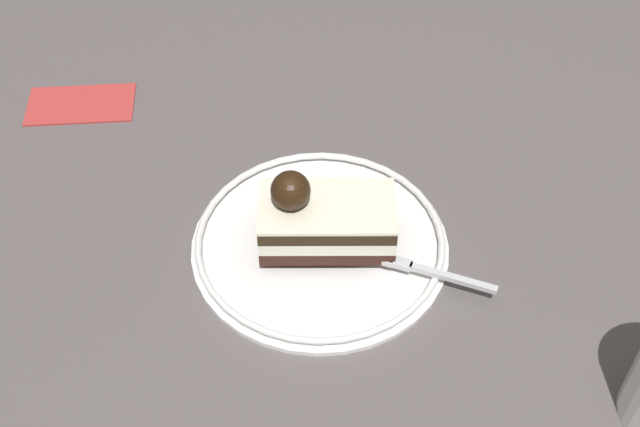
{
  "coord_description": "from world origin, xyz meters",
  "views": [
    {
      "loc": [
        -0.42,
        0.24,
        0.56
      ],
      "look_at": [
        -0.01,
        -0.02,
        0.04
      ],
      "focal_mm": 47.19,
      "sensor_mm": 36.0,
      "label": 1
    }
  ],
  "objects": [
    {
      "name": "ground_plane",
      "position": [
        0.0,
        0.0,
        0.0
      ],
      "size": [
        2.4,
        2.4,
        0.0
      ],
      "primitive_type": "plane",
      "color": "#5A5353"
    },
    {
      "name": "dessert_plate",
      "position": [
        -0.01,
        -0.02,
        0.01
      ],
      "size": [
        0.22,
        0.22,
        0.01
      ],
      "color": "white",
      "rests_on": "ground_plane"
    },
    {
      "name": "cake_slice",
      "position": [
        -0.02,
        -0.02,
        0.04
      ],
      "size": [
        0.12,
        0.13,
        0.07
      ],
      "color": "#341912",
      "rests_on": "dessert_plate"
    },
    {
      "name": "fork",
      "position": [
        -0.09,
        -0.07,
        0.02
      ],
      "size": [
        0.1,
        0.08,
        0.0
      ],
      "color": "silver",
      "rests_on": "dessert_plate"
    },
    {
      "name": "folded_napkin",
      "position": [
        0.28,
        0.08,
        0.0
      ],
      "size": [
        0.1,
        0.12,
        0.0
      ],
      "primitive_type": "cube",
      "rotation": [
        0.0,
        0.0,
        1.08
      ],
      "color": "#B73735",
      "rests_on": "ground_plane"
    }
  ]
}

